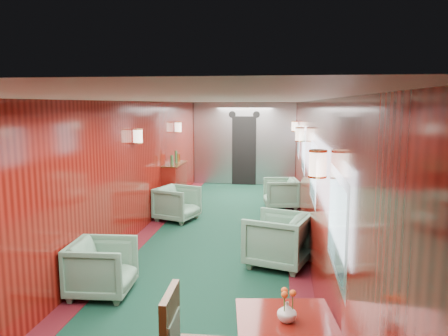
# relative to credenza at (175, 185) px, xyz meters

# --- Properties ---
(room) EXTENTS (12.00, 12.10, 2.40)m
(room) POSITION_rel_credenza_xyz_m (1.34, -2.81, 1.12)
(room) COLOR #0D3122
(room) RESTS_ON ground
(bulkhead) EXTENTS (2.98, 0.17, 2.39)m
(bulkhead) POSITION_rel_credenza_xyz_m (1.34, 3.10, 0.67)
(bulkhead) COLOR #A3A5AA
(bulkhead) RESTS_ON ground
(windows_right) EXTENTS (0.02, 8.60, 0.80)m
(windows_right) POSITION_rel_credenza_xyz_m (2.83, -2.56, 0.93)
(windows_right) COLOR #B5B7BC
(windows_right) RESTS_ON ground
(wall_sconces) EXTENTS (2.97, 7.97, 0.25)m
(wall_sconces) POSITION_rel_credenza_xyz_m (1.34, -2.24, 1.27)
(wall_sconces) COLOR beige
(wall_sconces) RESTS_ON ground
(credenza) EXTENTS (0.35, 1.13, 1.29)m
(credenza) POSITION_rel_credenza_xyz_m (0.00, 0.00, 0.00)
(credenza) COLOR #63130D
(credenza) RESTS_ON ground
(flower_vase) EXTENTS (0.18, 0.18, 0.15)m
(flower_vase) POSITION_rel_credenza_xyz_m (2.46, -6.57, 0.33)
(flower_vase) COLOR beige
(flower_vase) RESTS_ON dining_table
(armchair_left_near) EXTENTS (0.79, 0.77, 0.69)m
(armchair_left_near) POSITION_rel_credenza_xyz_m (0.23, -4.68, -0.17)
(armchair_left_near) COLOR #214D3C
(armchair_left_near) RESTS_ON ground
(armchair_left_far) EXTENTS (0.96, 0.95, 0.70)m
(armchair_left_far) POSITION_rel_credenza_xyz_m (0.33, -1.14, -0.17)
(armchair_left_far) COLOR #214D3C
(armchair_left_far) RESTS_ON ground
(armchair_right_near) EXTENTS (1.07, 1.06, 0.78)m
(armchair_right_near) POSITION_rel_credenza_xyz_m (2.38, -3.41, -0.13)
(armchair_right_near) COLOR #214D3C
(armchair_right_near) RESTS_ON ground
(armchair_right_far) EXTENTS (0.85, 0.83, 0.68)m
(armchair_right_far) POSITION_rel_credenza_xyz_m (2.42, 0.21, -0.18)
(armchair_right_far) COLOR #214D3C
(armchair_right_far) RESTS_ON ground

